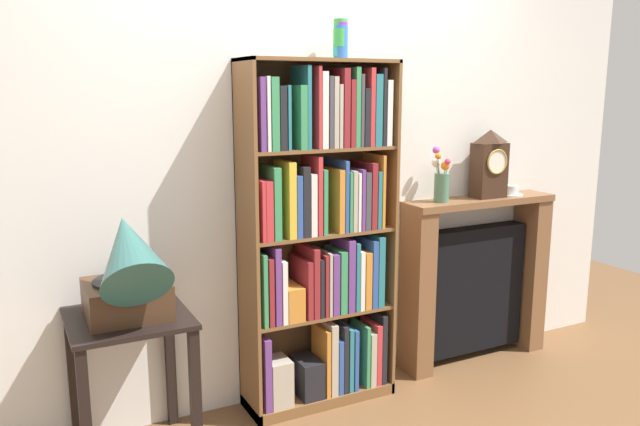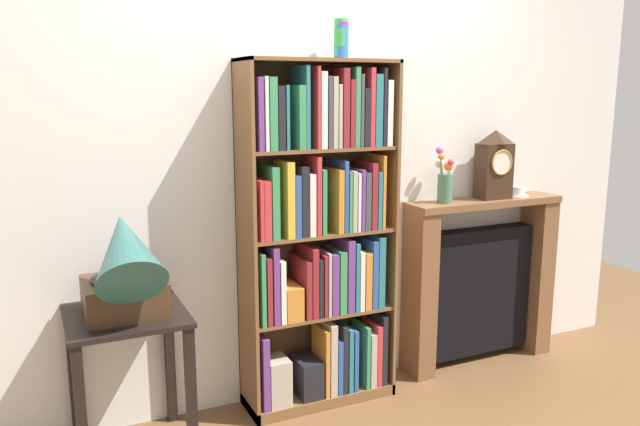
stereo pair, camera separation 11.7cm
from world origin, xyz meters
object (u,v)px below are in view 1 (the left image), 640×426
(cup_stack, at_px, (340,39))
(flower_vase, at_px, (441,181))
(mantel_clock, at_px, (489,164))
(bookshelf, at_px, (320,243))
(side_table_left, at_px, (130,352))
(gramophone, at_px, (128,269))
(fireplace_mantel, at_px, (474,280))
(teacup_with_saucer, at_px, (511,191))

(cup_stack, bearing_deg, flower_vase, -0.91)
(cup_stack, height_order, mantel_clock, cup_stack)
(bookshelf, height_order, mantel_clock, bookshelf)
(side_table_left, distance_m, gramophone, 0.42)
(bookshelf, relative_size, fireplace_mantel, 1.77)
(gramophone, bearing_deg, flower_vase, 7.28)
(bookshelf, height_order, gramophone, bookshelf)
(bookshelf, relative_size, side_table_left, 2.65)
(side_table_left, height_order, flower_vase, flower_vase)
(fireplace_mantel, xyz_separation_m, teacup_with_saucer, (0.24, -0.02, 0.55))
(cup_stack, distance_m, teacup_with_saucer, 1.48)
(cup_stack, xyz_separation_m, side_table_left, (-1.15, -0.16, -1.40))
(cup_stack, height_order, teacup_with_saucer, cup_stack)
(side_table_left, distance_m, teacup_with_saucer, 2.42)
(cup_stack, height_order, fireplace_mantel, cup_stack)
(bookshelf, distance_m, flower_vase, 0.85)
(bookshelf, distance_m, mantel_clock, 1.21)
(fireplace_mantel, height_order, flower_vase, flower_vase)
(mantel_clock, bearing_deg, fireplace_mantel, 159.44)
(gramophone, relative_size, teacup_with_saucer, 3.86)
(mantel_clock, bearing_deg, side_table_left, -176.27)
(cup_stack, relative_size, gramophone, 0.36)
(flower_vase, height_order, teacup_with_saucer, flower_vase)
(fireplace_mantel, bearing_deg, gramophone, -173.29)
(cup_stack, xyz_separation_m, mantel_clock, (1.01, -0.01, -0.69))
(cup_stack, relative_size, mantel_clock, 0.49)
(fireplace_mantel, relative_size, mantel_clock, 2.52)
(bookshelf, relative_size, flower_vase, 5.66)
(cup_stack, distance_m, fireplace_mantel, 1.71)
(cup_stack, bearing_deg, bookshelf, -160.45)
(bookshelf, bearing_deg, cup_stack, 19.55)
(mantel_clock, distance_m, teacup_with_saucer, 0.26)
(side_table_left, height_order, gramophone, gramophone)
(bookshelf, height_order, cup_stack, cup_stack)
(fireplace_mantel, bearing_deg, side_table_left, -175.61)
(mantel_clock, bearing_deg, flower_vase, 179.30)
(mantel_clock, relative_size, flower_vase, 1.27)
(gramophone, height_order, fireplace_mantel, gramophone)
(side_table_left, distance_m, flower_vase, 1.93)
(bookshelf, bearing_deg, side_table_left, -174.00)
(side_table_left, bearing_deg, mantel_clock, 3.73)
(gramophone, xyz_separation_m, flower_vase, (1.81, 0.23, 0.23))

